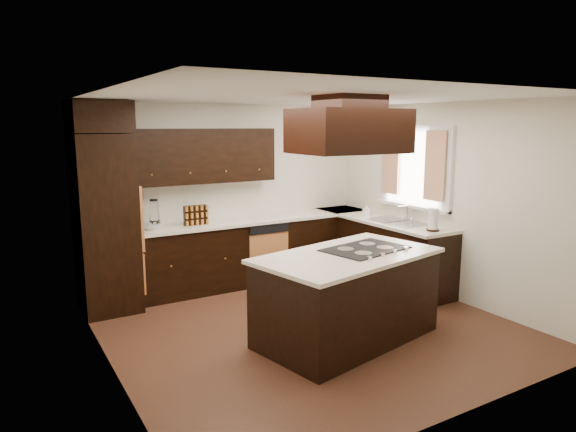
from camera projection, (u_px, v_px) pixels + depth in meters
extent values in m
cube|color=brown|center=(308.00, 327.00, 5.74)|extent=(4.20, 4.20, 0.02)
cube|color=silver|center=(309.00, 96.00, 5.30)|extent=(4.20, 4.20, 0.02)
cube|color=beige|center=(228.00, 194.00, 7.30)|extent=(4.20, 0.02, 2.50)
cube|color=beige|center=(466.00, 260.00, 3.73)|extent=(4.20, 0.02, 2.50)
cube|color=beige|center=(105.00, 238.00, 4.46)|extent=(0.02, 4.20, 2.50)
cube|color=beige|center=(446.00, 201.00, 6.58)|extent=(0.02, 4.20, 2.50)
cube|color=black|center=(105.00, 224.00, 6.10)|extent=(0.65, 0.75, 2.12)
cube|color=#D88042|center=(135.00, 216.00, 6.27)|extent=(0.05, 0.62, 0.78)
cube|color=black|center=(240.00, 253.00, 7.20)|extent=(2.93, 0.60, 0.88)
cube|color=black|center=(379.00, 251.00, 7.33)|extent=(0.60, 2.40, 0.88)
cube|color=#EEDEC6|center=(240.00, 221.00, 7.11)|extent=(2.93, 0.63, 0.04)
cube|color=#EEDEC6|center=(380.00, 219.00, 7.24)|extent=(0.63, 2.40, 0.04)
cube|color=black|center=(203.00, 156.00, 6.84)|extent=(2.00, 0.34, 0.72)
cube|color=#D88042|center=(269.00, 258.00, 7.11)|extent=(0.60, 0.05, 0.72)
cube|color=silver|center=(414.00, 167.00, 6.96)|extent=(0.06, 1.32, 1.12)
cube|color=white|center=(416.00, 167.00, 6.97)|extent=(0.00, 1.20, 1.00)
cube|color=beige|center=(435.00, 166.00, 6.56)|extent=(0.02, 0.34, 0.90)
cube|color=beige|center=(390.00, 162.00, 7.27)|extent=(0.02, 0.34, 0.90)
cube|color=silver|center=(398.00, 222.00, 6.95)|extent=(0.52, 0.84, 0.01)
cube|color=black|center=(347.00, 298.00, 5.33)|extent=(2.00, 1.35, 0.88)
cube|color=#EEDEC6|center=(348.00, 256.00, 5.25)|extent=(2.08, 1.43, 0.04)
cube|color=black|center=(365.00, 249.00, 5.43)|extent=(0.97, 0.74, 0.01)
cube|color=black|center=(349.00, 131.00, 4.94)|extent=(1.05, 0.72, 0.42)
cube|color=black|center=(350.00, 102.00, 4.90)|extent=(0.55, 0.50, 0.13)
cylinder|color=silver|center=(155.00, 225.00, 6.47)|extent=(0.15, 0.15, 0.10)
cone|color=silver|center=(154.00, 211.00, 6.44)|extent=(0.13, 0.13, 0.26)
cube|color=black|center=(196.00, 215.00, 6.73)|extent=(0.31, 0.09, 0.26)
imported|color=silver|center=(150.00, 226.00, 6.48)|extent=(0.38, 0.38, 0.07)
imported|color=silver|center=(366.00, 210.00, 7.40)|extent=(0.09, 0.09, 0.17)
cylinder|color=silver|center=(433.00, 220.00, 6.34)|extent=(0.17, 0.17, 0.28)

